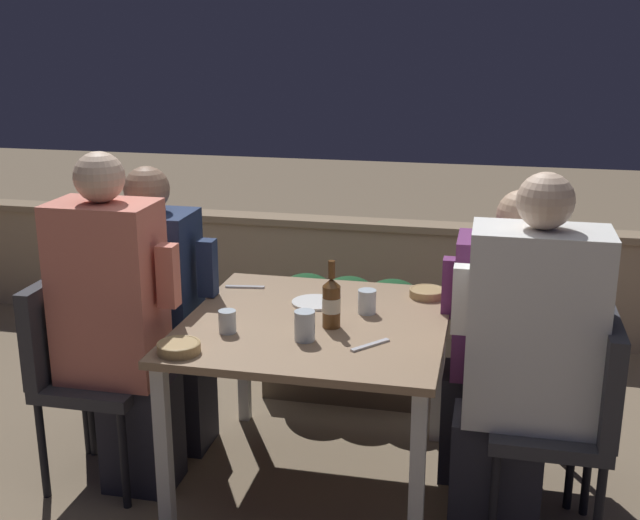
# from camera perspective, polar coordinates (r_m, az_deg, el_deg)

# --- Properties ---
(ground_plane) EXTENTS (16.00, 16.00, 0.00)m
(ground_plane) POSITION_cam_1_polar(r_m,az_deg,el_deg) (3.41, -0.29, -15.51)
(ground_plane) COLOR #847056
(parapet_wall) EXTENTS (9.00, 0.18, 0.68)m
(parapet_wall) POSITION_cam_1_polar(r_m,az_deg,el_deg) (4.85, 4.27, -1.11)
(parapet_wall) COLOR tan
(parapet_wall) RESTS_ON ground_plane
(dining_table) EXTENTS (1.00, 1.03, 0.71)m
(dining_table) POSITION_cam_1_polar(r_m,az_deg,el_deg) (3.13, -0.31, -5.65)
(dining_table) COLOR #937556
(dining_table) RESTS_ON ground_plane
(planter_hedge) EXTENTS (0.80, 0.47, 0.60)m
(planter_hedge) POSITION_cam_1_polar(r_m,az_deg,el_deg) (4.03, 1.96, -4.90)
(planter_hedge) COLOR brown
(planter_hedge) RESTS_ON ground_plane
(chair_left_near) EXTENTS (0.41, 0.41, 0.85)m
(chair_left_near) POSITION_cam_1_polar(r_m,az_deg,el_deg) (3.35, -16.86, -6.76)
(chair_left_near) COLOR #333338
(chair_left_near) RESTS_ON ground_plane
(person_coral_top) EXTENTS (0.48, 0.26, 1.36)m
(person_coral_top) POSITION_cam_1_polar(r_m,az_deg,el_deg) (3.21, -14.18, -4.48)
(person_coral_top) COLOR #282833
(person_coral_top) RESTS_ON ground_plane
(chair_left_far) EXTENTS (0.41, 0.41, 0.85)m
(chair_left_far) POSITION_cam_1_polar(r_m,az_deg,el_deg) (3.62, -13.89, -4.80)
(chair_left_far) COLOR #333338
(chair_left_far) RESTS_ON ground_plane
(person_navy_jumper) EXTENTS (0.47, 0.26, 1.25)m
(person_navy_jumper) POSITION_cam_1_polar(r_m,az_deg,el_deg) (3.50, -11.21, -3.47)
(person_navy_jumper) COLOR #282833
(person_navy_jumper) RESTS_ON ground_plane
(chair_right_near) EXTENTS (0.41, 0.41, 0.85)m
(chair_right_near) POSITION_cam_1_polar(r_m,az_deg,el_deg) (2.97, 17.72, -9.96)
(chair_right_near) COLOR #333338
(chair_right_near) RESTS_ON ground_plane
(person_white_polo) EXTENTS (0.51, 0.26, 1.35)m
(person_white_polo) POSITION_cam_1_polar(r_m,az_deg,el_deg) (2.89, 14.27, -7.13)
(person_white_polo) COLOR #282833
(person_white_polo) RESTS_ON ground_plane
(chair_right_far) EXTENTS (0.41, 0.41, 0.85)m
(chair_right_far) POSITION_cam_1_polar(r_m,az_deg,el_deg) (3.30, 16.19, -7.08)
(chair_right_far) COLOR #333338
(chair_right_far) RESTS_ON ground_plane
(person_purple_stripe) EXTENTS (0.52, 0.26, 1.21)m
(person_purple_stripe) POSITION_cam_1_polar(r_m,az_deg,el_deg) (3.26, 12.93, -5.63)
(person_purple_stripe) COLOR #282833
(person_purple_stripe) RESTS_ON ground_plane
(beer_bottle) EXTENTS (0.07, 0.07, 0.26)m
(beer_bottle) POSITION_cam_1_polar(r_m,az_deg,el_deg) (3.00, 0.82, -3.00)
(beer_bottle) COLOR brown
(beer_bottle) RESTS_ON dining_table
(plate_0) EXTENTS (0.19, 0.19, 0.01)m
(plate_0) POSITION_cam_1_polar(r_m,az_deg,el_deg) (3.27, -0.37, -3.04)
(plate_0) COLOR white
(plate_0) RESTS_ON dining_table
(bowl_0) EXTENTS (0.15, 0.15, 0.04)m
(bowl_0) POSITION_cam_1_polar(r_m,az_deg,el_deg) (2.84, -10.01, -6.10)
(bowl_0) COLOR tan
(bowl_0) RESTS_ON dining_table
(bowl_1) EXTENTS (0.15, 0.15, 0.04)m
(bowl_1) POSITION_cam_1_polar(r_m,az_deg,el_deg) (3.38, 7.64, -2.29)
(bowl_1) COLOR tan
(bowl_1) RESTS_ON dining_table
(glass_cup_0) EXTENTS (0.08, 0.08, 0.11)m
(glass_cup_0) POSITION_cam_1_polar(r_m,az_deg,el_deg) (2.89, -1.10, -4.70)
(glass_cup_0) COLOR silver
(glass_cup_0) RESTS_ON dining_table
(glass_cup_1) EXTENTS (0.07, 0.07, 0.10)m
(glass_cup_1) POSITION_cam_1_polar(r_m,az_deg,el_deg) (3.16, 3.37, -2.97)
(glass_cup_1) COLOR silver
(glass_cup_1) RESTS_ON dining_table
(glass_cup_2) EXTENTS (0.07, 0.07, 0.09)m
(glass_cup_2) POSITION_cam_1_polar(r_m,az_deg,el_deg) (2.98, -6.61, -4.37)
(glass_cup_2) COLOR silver
(glass_cup_2) RESTS_ON dining_table
(fork_0) EXTENTS (0.12, 0.14, 0.01)m
(fork_0) POSITION_cam_1_polar(r_m,az_deg,el_deg) (2.86, 3.59, -6.06)
(fork_0) COLOR silver
(fork_0) RESTS_ON dining_table
(fork_1) EXTENTS (0.06, 0.17, 0.01)m
(fork_1) POSITION_cam_1_polar(r_m,az_deg,el_deg) (3.37, 3.17, -2.53)
(fork_1) COLOR silver
(fork_1) RESTS_ON dining_table
(fork_2) EXTENTS (0.17, 0.04, 0.01)m
(fork_2) POSITION_cam_1_polar(r_m,az_deg,el_deg) (3.48, -5.35, -1.91)
(fork_2) COLOR silver
(fork_2) RESTS_ON dining_table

